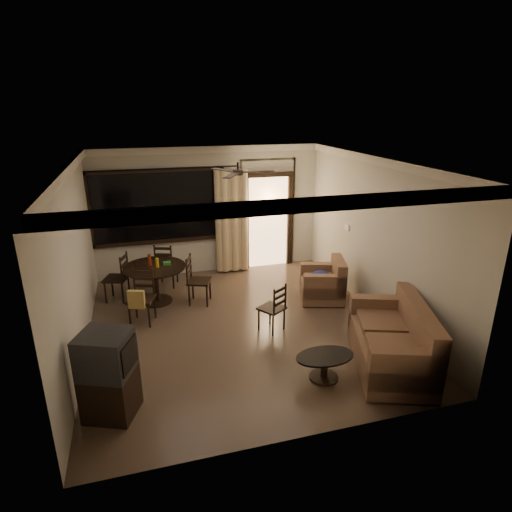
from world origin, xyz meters
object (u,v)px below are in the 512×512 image
object	(u,v)px
sofa	(395,343)
side_chair	(272,316)
armchair	(325,283)
coffee_table	(325,363)
dining_chair_south	(142,307)
dining_table	(155,274)
dining_chair_east	(199,289)
dining_chair_west	(118,286)
dining_chair_north	(167,273)
tv_cabinet	(109,375)

from	to	relation	value
sofa	side_chair	xyz separation A→B (m)	(-1.38, 1.50, -0.13)
armchair	coffee_table	world-z (taller)	armchair
sofa	side_chair	size ratio (longest dim) A/B	2.33
dining_chair_south	sofa	bearing A→B (deg)	-14.40
dining_chair_south	armchair	world-z (taller)	dining_chair_south
dining_chair_south	coffee_table	size ratio (longest dim) A/B	1.14
dining_table	dining_chair_east	xyz separation A→B (m)	(0.79, -0.28, -0.30)
dining_chair_east	dining_table	bearing A→B (deg)	89.92
coffee_table	dining_chair_south	bearing A→B (deg)	135.26
dining_chair_south	sofa	size ratio (longest dim) A/B	0.48
dining_chair_west	armchair	xyz separation A→B (m)	(3.89, -1.08, 0.05)
dining_chair_west	coffee_table	xyz separation A→B (m)	(2.81, -3.45, -0.04)
dining_chair_north	sofa	world-z (taller)	sofa
dining_chair_west	dining_chair_north	world-z (taller)	same
sofa	armchair	bearing A→B (deg)	109.84
sofa	dining_chair_west	bearing A→B (deg)	157.91
dining_table	side_chair	bearing A→B (deg)	-42.76
sofa	dining_table	bearing A→B (deg)	154.54
dining_chair_north	side_chair	world-z (taller)	dining_chair_north
dining_chair_east	sofa	distance (m)	3.76
dining_chair_south	tv_cabinet	xyz separation A→B (m)	(-0.44, -2.31, 0.26)
dining_chair_west	sofa	xyz separation A→B (m)	(3.91, -3.45, 0.10)
dining_chair_east	dining_chair_north	world-z (taller)	same
coffee_table	dining_chair_east	bearing A→B (deg)	114.36
dining_chair_east	sofa	xyz separation A→B (m)	(2.41, -2.89, 0.10)
dining_chair_east	side_chair	size ratio (longest dim) A/B	1.12
coffee_table	side_chair	xyz separation A→B (m)	(-0.28, 1.50, 0.01)
dining_table	dining_chair_north	world-z (taller)	dining_table
dining_table	armchair	bearing A→B (deg)	-14.07
coffee_table	side_chair	bearing A→B (deg)	100.70
tv_cabinet	dining_chair_north	bearing A→B (deg)	98.32
dining_chair_south	side_chair	bearing A→B (deg)	-2.68
coffee_table	side_chair	world-z (taller)	side_chair
dining_chair_west	armchair	world-z (taller)	dining_chair_west
dining_chair_west	tv_cabinet	bearing A→B (deg)	19.55
armchair	coffee_table	distance (m)	2.61
dining_chair_west	sofa	bearing A→B (deg)	68.31
dining_chair_west	coffee_table	bearing A→B (deg)	58.89
dining_table	dining_chair_south	world-z (taller)	dining_table
dining_table	side_chair	distance (m)	2.49
dining_chair_east	dining_chair_south	xyz separation A→B (m)	(-1.08, -0.52, 0.02)
armchair	side_chair	bearing A→B (deg)	-130.79
sofa	armchair	world-z (taller)	sofa
dining_chair_east	coffee_table	world-z (taller)	dining_chair_east
dining_chair_north	armchair	bearing A→B (deg)	171.90
dining_table	dining_chair_north	xyz separation A→B (m)	(0.26, 0.74, -0.30)
dining_chair_south	armchair	bearing A→B (deg)	19.93
dining_chair_west	dining_chair_south	world-z (taller)	same
tv_cabinet	dining_chair_south	bearing A→B (deg)	102.02
dining_chair_south	tv_cabinet	distance (m)	2.37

